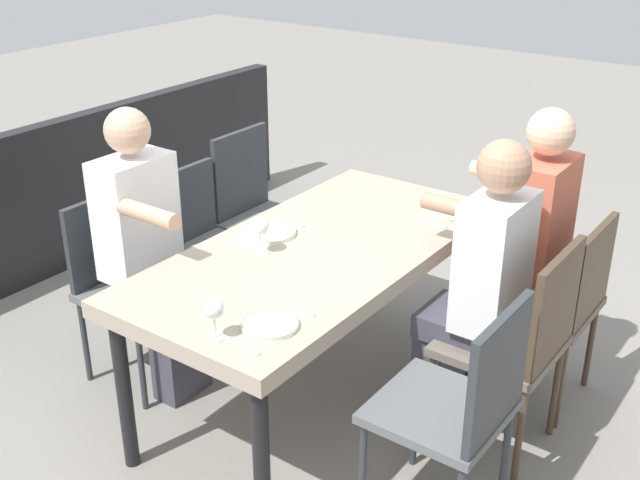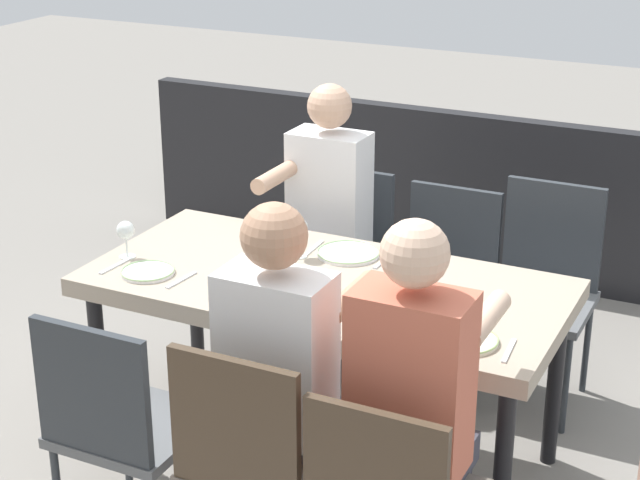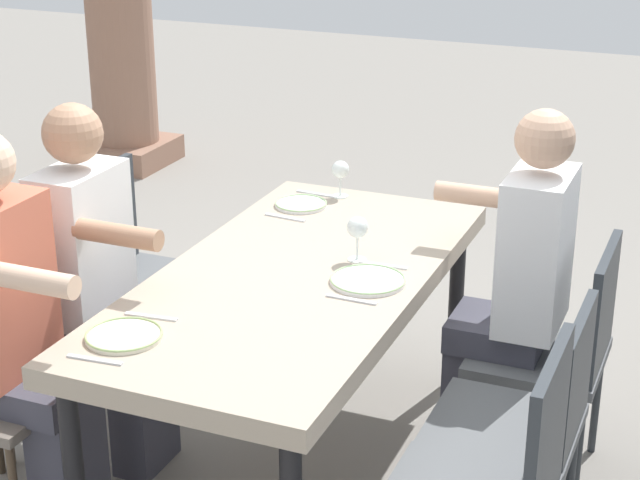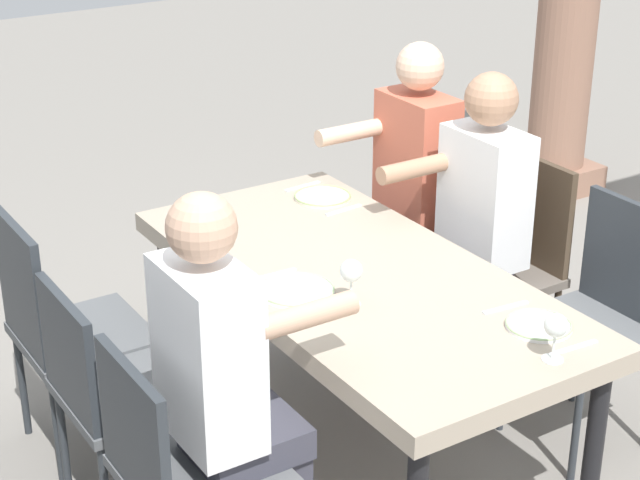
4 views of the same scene
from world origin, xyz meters
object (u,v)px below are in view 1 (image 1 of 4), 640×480
wine_glass_1 (260,227)px  diner_man_white (522,246)px  chair_east_north (461,403)px  plate_0 (444,212)px  diner_woman_green (149,248)px  diner_guest_third (477,285)px  chair_mid_north (521,337)px  chair_west_south (258,206)px  wine_glass_2 (214,310)px  chair_west_north (560,298)px  plate_1 (268,232)px  plate_2 (270,324)px  chair_mid_south (204,240)px  dining_table (318,261)px  chair_east_south (126,276)px

wine_glass_1 → diner_man_white: bearing=135.0°
chair_east_north → plate_0: chair_east_north is taller
diner_woman_green → plate_0: 1.34m
chair_east_north → diner_guest_third: size_ratio=0.70×
chair_mid_north → diner_woman_green: (0.51, -1.51, 0.16)m
chair_west_south → wine_glass_2: 1.75m
chair_west_north → chair_east_north: (0.95, 0.00, 0.02)m
wine_glass_2 → diner_guest_third: bearing=152.6°
plate_1 → plate_2: size_ratio=1.22×
chair_mid_north → chair_mid_south: size_ratio=1.09×
chair_west_north → dining_table: bearing=-54.0°
wine_glass_1 → chair_west_north: bearing=128.8°
chair_east_north → chair_mid_north: bearing=179.9°
dining_table → chair_east_south: bearing=-68.5°
chair_mid_south → plate_1: (0.20, 0.59, 0.27)m
chair_west_north → wine_glass_2: size_ratio=5.87×
chair_west_north → diner_man_white: size_ratio=0.66×
chair_west_north → wine_glass_2: 1.60m
chair_east_north → plate_0: bearing=-148.6°
chair_east_north → diner_man_white: (-0.95, -0.20, 0.18)m
diner_man_white → wine_glass_2: 1.50m
dining_table → plate_0: (-0.63, 0.26, 0.08)m
plate_1 → wine_glass_2: (0.76, 0.40, 0.10)m
dining_table → plate_1: 0.26m
plate_2 → diner_woman_green: bearing=-107.4°
plate_2 → dining_table: bearing=-158.4°
chair_east_south → plate_1: (-0.31, 0.59, 0.27)m
plate_2 → chair_east_north: bearing=115.6°
diner_woman_green → plate_1: size_ratio=5.28×
chair_east_south → diner_man_white: diner_man_white is taller
chair_mid_north → chair_mid_south: bearing=-90.0°
plate_0 → wine_glass_1: bearing=-26.9°
chair_east_north → wine_glass_2: size_ratio=6.12×
chair_west_north → chair_east_north: size_ratio=0.96×
dining_table → chair_east_north: bearing=68.5°
chair_mid_south → wine_glass_2: (0.96, 0.99, 0.37)m
diner_man_white → chair_east_south: bearing=-57.6°
plate_0 → chair_west_south: bearing=-89.3°
chair_east_south → diner_guest_third: bearing=108.9°
wine_glass_1 → chair_west_south: bearing=-139.0°
chair_mid_north → chair_east_north: bearing=-0.1°
chair_mid_south → diner_man_white: 1.57m
chair_east_south → wine_glass_1: 0.80m
wine_glass_1 → wine_glass_2: bearing=26.5°
plate_0 → plate_1: bearing=-38.4°
chair_east_north → wine_glass_1: 1.07m
chair_west_south → diner_guest_third: diner_guest_third is taller
chair_east_north → plate_2: (0.29, -0.60, 0.24)m
chair_mid_north → plate_0: 0.77m
chair_mid_north → diner_woman_green: size_ratio=0.71×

